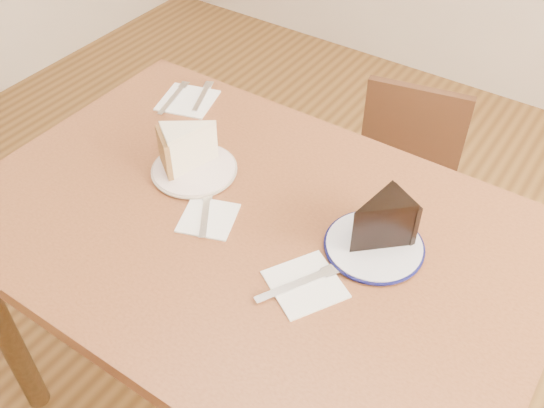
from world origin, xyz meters
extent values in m
plane|color=#4B2F14|center=(0.00, 0.00, 0.00)|extent=(4.00, 4.00, 0.00)
cube|color=#542B17|center=(0.00, 0.00, 0.73)|extent=(1.20, 0.80, 0.04)
cylinder|color=black|center=(-0.54, -0.34, 0.35)|extent=(0.06, 0.06, 0.71)
cylinder|color=black|center=(-0.54, 0.34, 0.35)|extent=(0.06, 0.06, 0.71)
cylinder|color=black|center=(0.54, 0.34, 0.35)|extent=(0.06, 0.06, 0.71)
cube|color=black|center=(0.10, 0.57, 0.38)|extent=(0.42, 0.42, 0.04)
cylinder|color=black|center=(0.21, 0.75, 0.18)|extent=(0.03, 0.03, 0.36)
cylinder|color=black|center=(-0.08, 0.69, 0.18)|extent=(0.03, 0.03, 0.36)
cylinder|color=black|center=(0.28, 0.46, 0.18)|extent=(0.03, 0.03, 0.36)
cylinder|color=black|center=(-0.02, 0.40, 0.18)|extent=(0.03, 0.03, 0.36)
cube|color=black|center=(0.06, 0.73, 0.56)|extent=(0.30, 0.09, 0.32)
cylinder|color=silver|center=(-0.20, 0.07, 0.76)|extent=(0.19, 0.19, 0.01)
cylinder|color=silver|center=(0.24, 0.08, 0.76)|extent=(0.19, 0.19, 0.01)
cube|color=white|center=(-0.08, -0.04, 0.75)|extent=(0.14, 0.14, 0.00)
cube|color=white|center=(0.18, -0.07, 0.75)|extent=(0.17, 0.17, 0.00)
cube|color=white|center=(-0.40, 0.28, 0.75)|extent=(0.17, 0.17, 0.00)
cube|color=silver|center=(-0.09, -0.03, 0.76)|extent=(0.09, 0.12, 0.00)
cube|color=silver|center=(0.17, -0.08, 0.76)|extent=(0.10, 0.16, 0.00)
cube|color=silver|center=(-0.37, 0.31, 0.76)|extent=(0.07, 0.13, 0.00)
cube|color=white|center=(-0.43, 0.26, 0.76)|extent=(0.06, 0.16, 0.00)
camera|label=1|loc=(0.53, -0.70, 1.64)|focal=40.00mm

